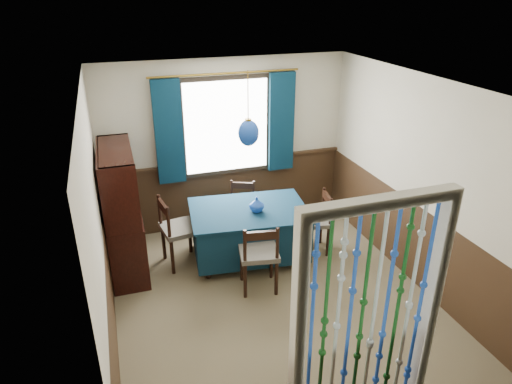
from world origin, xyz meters
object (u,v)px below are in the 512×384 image
object	(u,v)px
vase_table	(257,205)
sideboard	(124,228)
dining_table	(249,230)
chair_near	(259,254)
chair_far	(242,208)
chair_left	(178,230)
bowl_shelf	(125,192)
pendant_lamp	(248,133)
vase_sideboard	(124,194)
chair_right	(316,221)

from	to	relation	value
vase_table	sideboard	bearing A→B (deg)	167.23
dining_table	chair_near	bearing A→B (deg)	-91.18
chair_far	vase_table	distance (m)	0.80
chair_left	bowl_shelf	world-z (taller)	bowl_shelf
chair_left	pendant_lamp	xyz separation A→B (m)	(0.91, -0.16, 1.26)
dining_table	bowl_shelf	distance (m)	1.68
chair_far	vase_table	world-z (taller)	vase_table
dining_table	vase_sideboard	bearing A→B (deg)	164.91
bowl_shelf	chair_right	bearing A→B (deg)	-5.02
vase_table	chair_near	bearing A→B (deg)	-105.74
pendant_lamp	vase_table	xyz separation A→B (m)	(0.08, -0.09, -0.94)
dining_table	sideboard	xyz separation A→B (m)	(-1.57, 0.29, 0.15)
bowl_shelf	dining_table	bearing A→B (deg)	-4.06
chair_near	chair_far	distance (m)	1.34
dining_table	sideboard	bearing A→B (deg)	176.22
chair_right	bowl_shelf	world-z (taller)	bowl_shelf
dining_table	chair_left	world-z (taller)	chair_left
chair_far	chair_left	world-z (taller)	chair_left
dining_table	bowl_shelf	size ratio (longest dim) A/B	7.04
bowl_shelf	vase_sideboard	bearing A→B (deg)	90.00
chair_right	sideboard	distance (m)	2.52
chair_far	vase_table	bearing A→B (deg)	113.40
chair_right	sideboard	world-z (taller)	sideboard
sideboard	pendant_lamp	bearing A→B (deg)	-9.91
sideboard	vase_table	bearing A→B (deg)	-12.32
dining_table	vase_sideboard	world-z (taller)	vase_sideboard
pendant_lamp	chair_far	bearing A→B (deg)	82.17
vase_table	pendant_lamp	bearing A→B (deg)	132.28
chair_far	chair_left	bearing A→B (deg)	48.75
vase_table	vase_sideboard	size ratio (longest dim) A/B	1.01
chair_near	chair_far	size ratio (longest dim) A/B	1.13
dining_table	chair_far	size ratio (longest dim) A/B	2.00
chair_left	vase_table	bearing A→B (deg)	67.95
chair_near	chair_far	xyz separation A→B (m)	(0.18, 1.33, -0.05)
chair_left	bowl_shelf	bearing A→B (deg)	-93.75
chair_near	chair_right	world-z (taller)	chair_near
dining_table	vase_table	world-z (taller)	vase_table
chair_right	sideboard	xyz separation A→B (m)	(-2.49, 0.39, 0.11)
chair_right	vase_sideboard	xyz separation A→B (m)	(-2.43, 0.71, 0.44)
pendant_lamp	vase_sideboard	size ratio (longest dim) A/B	4.94
chair_near	bowl_shelf	size ratio (longest dim) A/B	3.97
chair_near	sideboard	size ratio (longest dim) A/B	0.56
sideboard	bowl_shelf	world-z (taller)	sideboard
pendant_lamp	bowl_shelf	xyz separation A→B (m)	(-1.51, 0.11, -0.62)
chair_near	pendant_lamp	xyz separation A→B (m)	(0.10, 0.71, 1.28)
chair_far	sideboard	xyz separation A→B (m)	(-1.66, -0.33, 0.14)
chair_right	vase_sideboard	distance (m)	2.57
dining_table	vase_table	size ratio (longest dim) A/B	8.79
bowl_shelf	pendant_lamp	bearing A→B (deg)	-4.06
chair_near	chair_right	bearing A→B (deg)	40.97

